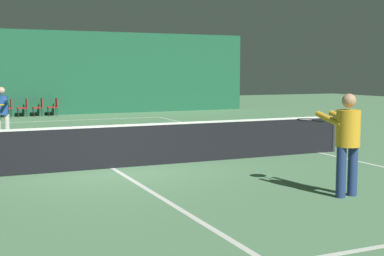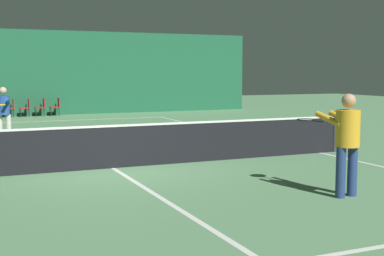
% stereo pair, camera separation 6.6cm
% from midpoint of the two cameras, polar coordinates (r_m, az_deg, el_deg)
% --- Properties ---
extents(ground_plane, '(60.00, 60.00, 0.00)m').
position_cam_midpoint_polar(ground_plane, '(11.78, -8.28, -4.26)').
color(ground_plane, '#56845B').
extents(backdrop_curtain, '(23.00, 0.12, 4.06)m').
position_cam_midpoint_polar(backdrop_curtain, '(26.45, -17.09, 5.64)').
color(backdrop_curtain, '#1E5B3D').
rests_on(backdrop_curtain, ground).
extents(court_line_baseline_far, '(11.00, 0.10, 0.00)m').
position_cam_midpoint_polar(court_line_baseline_far, '(23.38, -16.03, 0.68)').
color(court_line_baseline_far, silver).
rests_on(court_line_baseline_far, ground).
extents(court_line_service_far, '(8.25, 0.10, 0.00)m').
position_cam_midpoint_polar(court_line_service_far, '(17.97, -13.70, -0.81)').
color(court_line_service_far, silver).
rests_on(court_line_service_far, ground).
extents(court_line_sideline_right, '(0.10, 23.80, 0.00)m').
position_cam_midpoint_polar(court_line_sideline_right, '(14.23, 13.63, -2.58)').
color(court_line_sideline_right, silver).
rests_on(court_line_sideline_right, ground).
extents(court_line_centre, '(0.10, 12.80, 0.00)m').
position_cam_midpoint_polar(court_line_centre, '(11.78, -8.28, -4.25)').
color(court_line_centre, silver).
rests_on(court_line_centre, ground).
extents(tennis_net, '(12.00, 0.10, 1.07)m').
position_cam_midpoint_polar(tennis_net, '(11.70, -8.32, -1.80)').
color(tennis_net, black).
rests_on(tennis_net, ground).
extents(player_near, '(0.53, 1.41, 1.73)m').
position_cam_midpoint_polar(player_near, '(9.28, 16.27, -0.92)').
color(player_near, navy).
rests_on(player_near, ground).
extents(player_far, '(0.58, 1.37, 1.63)m').
position_cam_midpoint_polar(player_far, '(17.09, -19.37, 1.87)').
color(player_far, beige).
rests_on(player_far, ground).
extents(courtside_chair_3, '(0.44, 0.44, 0.84)m').
position_cam_midpoint_polar(courtside_chair_3, '(25.86, -18.71, 2.16)').
color(courtside_chair_3, '#2D2D2D').
rests_on(courtside_chair_3, ground).
extents(courtside_chair_4, '(0.44, 0.44, 0.84)m').
position_cam_midpoint_polar(courtside_chair_4, '(25.93, -17.20, 2.22)').
color(courtside_chair_4, '#2D2D2D').
rests_on(courtside_chair_4, ground).
extents(courtside_chair_5, '(0.44, 0.44, 0.84)m').
position_cam_midpoint_polar(courtside_chair_5, '(26.02, -15.70, 2.28)').
color(courtside_chair_5, '#2D2D2D').
rests_on(courtside_chair_5, ground).
extents(courtside_chair_6, '(0.44, 0.44, 0.84)m').
position_cam_midpoint_polar(courtside_chair_6, '(26.12, -14.21, 2.33)').
color(courtside_chair_6, '#2D2D2D').
rests_on(courtside_chair_6, ground).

